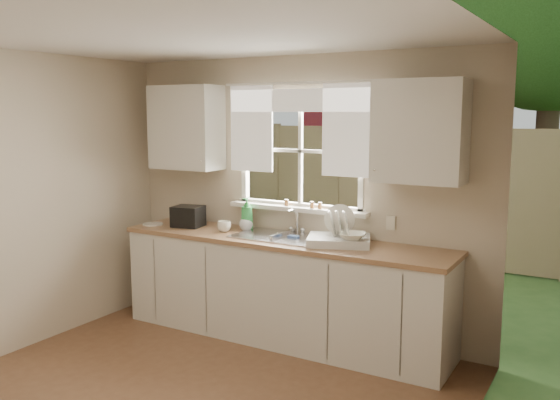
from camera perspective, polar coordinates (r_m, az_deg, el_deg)
The scene contains 20 objects.
room_walls at distance 3.73m, azimuth -13.41°, elevation -3.55°, with size 3.62×4.02×2.50m.
ceiling at distance 3.73m, azimuth -13.38°, elevation 15.98°, with size 3.60×4.00×0.02m, color silver.
window at distance 5.36m, azimuth 1.89°, elevation 2.97°, with size 1.38×0.16×1.06m.
curtains at distance 5.29m, azimuth 1.65°, elevation 7.76°, with size 1.50×0.03×0.81m.
base_cabinets at distance 5.29m, azimuth 0.17°, elevation -8.72°, with size 3.00×0.62×0.87m, color silver.
countertop at distance 5.17m, azimuth 0.17°, elevation -3.90°, with size 3.04×0.65×0.04m, color #956D4A.
upper_cabinet_left at distance 5.83m, azimuth -9.01°, elevation 6.90°, with size 0.70×0.33×0.80m, color silver.
upper_cabinet_right at distance 4.73m, azimuth 13.31°, elevation 6.44°, with size 0.70×0.33×0.80m, color silver.
wall_outlet at distance 5.05m, azimuth 10.62°, elevation -2.16°, with size 0.08×0.01×0.12m, color beige.
sill_jars at distance 5.30m, azimuth 2.51°, elevation -0.43°, with size 0.38×0.04×0.06m.
backyard at distance 11.38m, azimuth 20.83°, elevation 15.31°, with size 20.00×10.00×6.13m.
sink at distance 5.21m, azimuth 0.34°, elevation -4.40°, with size 0.88×0.52×0.40m.
dish_rack at distance 4.94m, azimuth 5.69°, elevation -3.57°, with size 0.61×0.54×0.32m.
bowl at distance 4.83m, azimuth 6.97°, elevation -3.46°, with size 0.22×0.22×0.05m, color white.
soap_bottle_a at distance 5.50m, azimuth -3.20°, elevation -1.33°, with size 0.12×0.12×0.31m, color green.
soap_bottle_b at distance 5.89m, azimuth -7.81°, elevation -1.40°, with size 0.08×0.08×0.18m, color #3348BF.
soap_bottle_c at distance 5.50m, azimuth -3.30°, elevation -2.09°, with size 0.13×0.13×0.16m, color beige.
saucer at distance 5.91m, azimuth -12.14°, elevation -2.28°, with size 0.20×0.20×0.01m, color white.
cup at distance 5.45m, azimuth -5.41°, elevation -2.55°, with size 0.13×0.13×0.10m, color white.
black_appliance at distance 5.74m, azimuth -8.84°, elevation -1.56°, with size 0.27×0.23×0.20m, color black.
Camera 1 is at (2.53, -2.70, 2.00)m, focal length 38.00 mm.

